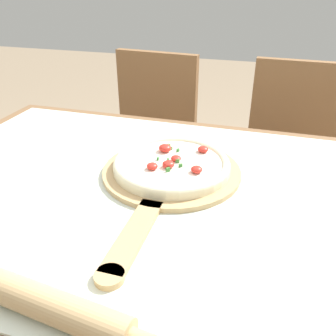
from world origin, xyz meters
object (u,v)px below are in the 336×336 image
chair_left (150,139)px  chair_right (290,156)px  pizza (172,164)px  rolling_pin (33,299)px  pizza_peel (168,176)px

chair_left → chair_right: size_ratio=1.00×
pizza → rolling_pin: size_ratio=0.70×
pizza_peel → chair_right: bearing=66.4°
pizza → chair_right: bearing=65.6°
chair_left → chair_right: bearing=5.6°
chair_right → pizza: bearing=-111.8°
pizza_peel → pizza: bearing=89.7°
pizza_peel → pizza: size_ratio=1.96×
rolling_pin → chair_right: size_ratio=0.45×
pizza_peel → chair_left: bearing=112.8°
chair_left → pizza_peel: bearing=-61.7°
pizza → chair_left: size_ratio=0.31×
pizza_peel → rolling_pin: 0.42m
pizza_peel → chair_right: size_ratio=0.61×
rolling_pin → pizza: bearing=80.0°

